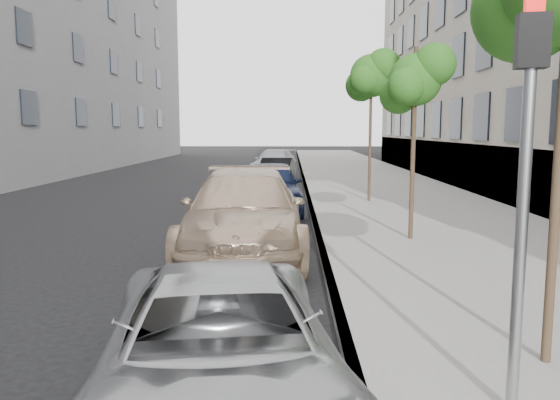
{
  "coord_description": "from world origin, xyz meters",
  "views": [
    {
      "loc": [
        0.52,
        -4.0,
        2.55
      ],
      "look_at": [
        0.36,
        4.1,
        1.5
      ],
      "focal_mm": 35.0,
      "sensor_mm": 36.0,
      "label": 1
    }
  ],
  "objects_px": {
    "minivan": "(220,350)",
    "tree_far": "(372,76)",
    "sedan_rear": "(275,163)",
    "suv": "(244,213)",
    "sedan_blue": "(270,186)",
    "sedan_black": "(277,172)",
    "tree_mid": "(416,80)",
    "signal_pole": "(525,165)"
  },
  "relations": [
    {
      "from": "minivan",
      "to": "tree_far",
      "type": "bearing_deg",
      "value": 68.07
    },
    {
      "from": "minivan",
      "to": "sedan_rear",
      "type": "height_order",
      "value": "sedan_rear"
    },
    {
      "from": "tree_far",
      "to": "suv",
      "type": "relative_size",
      "value": 0.86
    },
    {
      "from": "tree_far",
      "to": "suv",
      "type": "bearing_deg",
      "value": -115.79
    },
    {
      "from": "tree_far",
      "to": "sedan_blue",
      "type": "distance_m",
      "value": 5.12
    },
    {
      "from": "sedan_black",
      "to": "tree_far",
      "type": "bearing_deg",
      "value": -55.08
    },
    {
      "from": "sedan_blue",
      "to": "sedan_rear",
      "type": "bearing_deg",
      "value": 88.04
    },
    {
      "from": "tree_mid",
      "to": "sedan_rear",
      "type": "xyz_separation_m",
      "value": [
        -3.57,
        17.97,
        -2.88
      ]
    },
    {
      "from": "sedan_blue",
      "to": "sedan_black",
      "type": "bearing_deg",
      "value": 86.98
    },
    {
      "from": "minivan",
      "to": "sedan_black",
      "type": "distance_m",
      "value": 19.92
    },
    {
      "from": "suv",
      "to": "tree_mid",
      "type": "bearing_deg",
      "value": 13.97
    },
    {
      "from": "tree_far",
      "to": "sedan_blue",
      "type": "bearing_deg",
      "value": -153.42
    },
    {
      "from": "tree_mid",
      "to": "sedan_blue",
      "type": "distance_m",
      "value": 6.51
    },
    {
      "from": "sedan_blue",
      "to": "sedan_black",
      "type": "height_order",
      "value": "sedan_blue"
    },
    {
      "from": "sedan_blue",
      "to": "minivan",
      "type": "bearing_deg",
      "value": -93.02
    },
    {
      "from": "suv",
      "to": "sedan_blue",
      "type": "bearing_deg",
      "value": 84.94
    },
    {
      "from": "signal_pole",
      "to": "sedan_blue",
      "type": "height_order",
      "value": "signal_pole"
    },
    {
      "from": "signal_pole",
      "to": "sedan_black",
      "type": "relative_size",
      "value": 0.88
    },
    {
      "from": "sedan_rear",
      "to": "sedan_black",
      "type": "bearing_deg",
      "value": -79.07
    },
    {
      "from": "sedan_black",
      "to": "minivan",
      "type": "bearing_deg",
      "value": -84.14
    },
    {
      "from": "suv",
      "to": "sedan_rear",
      "type": "bearing_deg",
      "value": 87.8
    },
    {
      "from": "sedan_blue",
      "to": "tree_mid",
      "type": "bearing_deg",
      "value": -58.49
    },
    {
      "from": "signal_pole",
      "to": "sedan_rear",
      "type": "relative_size",
      "value": 0.69
    },
    {
      "from": "sedan_blue",
      "to": "sedan_rear",
      "type": "height_order",
      "value": "sedan_blue"
    },
    {
      "from": "sedan_rear",
      "to": "signal_pole",
      "type": "bearing_deg",
      "value": -75.42
    },
    {
      "from": "tree_far",
      "to": "suv",
      "type": "distance_m",
      "value": 9.06
    },
    {
      "from": "tree_mid",
      "to": "sedan_black",
      "type": "distance_m",
      "value": 13.26
    },
    {
      "from": "signal_pole",
      "to": "minivan",
      "type": "xyz_separation_m",
      "value": [
        -2.52,
        0.12,
        -1.64
      ]
    },
    {
      "from": "sedan_blue",
      "to": "sedan_black",
      "type": "xyz_separation_m",
      "value": [
        0.0,
        7.65,
        -0.15
      ]
    },
    {
      "from": "tree_mid",
      "to": "suv",
      "type": "height_order",
      "value": "tree_mid"
    },
    {
      "from": "sedan_blue",
      "to": "tree_far",
      "type": "bearing_deg",
      "value": 23.56
    },
    {
      "from": "tree_far",
      "to": "signal_pole",
      "type": "distance_m",
      "value": 14.22
    },
    {
      "from": "sedan_black",
      "to": "sedan_blue",
      "type": "bearing_deg",
      "value": -84.14
    },
    {
      "from": "tree_far",
      "to": "signal_pole",
      "type": "xyz_separation_m",
      "value": [
        -0.8,
        -14.05,
        -2.05
      ]
    },
    {
      "from": "signal_pole",
      "to": "suv",
      "type": "distance_m",
      "value": 7.24
    },
    {
      "from": "signal_pole",
      "to": "sedan_rear",
      "type": "bearing_deg",
      "value": 106.4
    },
    {
      "from": "sedan_black",
      "to": "sedan_rear",
      "type": "xyz_separation_m",
      "value": [
        -0.24,
        5.48,
        0.08
      ]
    },
    {
      "from": "sedan_black",
      "to": "suv",
      "type": "bearing_deg",
      "value": -85.48
    },
    {
      "from": "suv",
      "to": "sedan_rear",
      "type": "relative_size",
      "value": 1.18
    },
    {
      "from": "minivan",
      "to": "suv",
      "type": "bearing_deg",
      "value": 84.34
    },
    {
      "from": "sedan_rear",
      "to": "suv",
      "type": "bearing_deg",
      "value": -81.83
    },
    {
      "from": "tree_mid",
      "to": "sedan_blue",
      "type": "bearing_deg",
      "value": 124.53
    }
  ]
}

